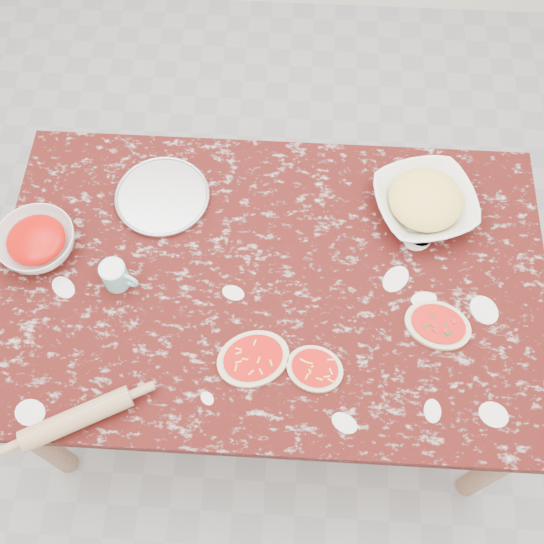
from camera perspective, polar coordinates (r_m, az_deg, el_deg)
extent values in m
plane|color=gray|center=(2.60, 0.00, -7.96)|extent=(4.00, 4.00, 0.00)
cube|color=#340C0A|center=(1.93, 0.00, -0.94)|extent=(1.60, 1.00, 0.04)
cube|color=tan|center=(1.98, 0.00, -1.70)|extent=(1.50, 0.90, 0.08)
cylinder|color=tan|center=(2.28, -19.56, -13.65)|extent=(0.07, 0.07, 0.71)
cylinder|color=tan|center=(2.25, 18.70, -15.74)|extent=(0.07, 0.07, 0.71)
cylinder|color=tan|center=(2.57, -15.73, 4.68)|extent=(0.07, 0.07, 0.71)
cylinder|color=tan|center=(2.55, 16.98, 3.10)|extent=(0.07, 0.07, 0.71)
cylinder|color=#B2B2B7|center=(2.07, -9.44, 6.42)|extent=(0.32, 0.32, 0.01)
imported|color=white|center=(2.04, -19.60, 2.43)|extent=(0.30, 0.30, 0.07)
imported|color=white|center=(2.05, 13.02, 5.80)|extent=(0.37, 0.37, 0.07)
cylinder|color=#7FD3D8|center=(1.92, -13.43, -0.28)|extent=(0.07, 0.07, 0.09)
torus|color=#7FD3D8|center=(1.90, -12.29, -0.70)|extent=(0.06, 0.03, 0.06)
cylinder|color=silver|center=(1.89, -13.62, 0.14)|extent=(0.06, 0.06, 0.01)
ellipsoid|color=beige|center=(1.81, -1.64, -7.51)|extent=(0.25, 0.22, 0.01)
ellipsoid|color=red|center=(1.80, -1.64, -7.42)|extent=(0.20, 0.18, 0.00)
ellipsoid|color=beige|center=(1.80, 3.71, -8.36)|extent=(0.19, 0.17, 0.01)
ellipsoid|color=red|center=(1.80, 3.73, -8.27)|extent=(0.15, 0.14, 0.00)
ellipsoid|color=beige|center=(1.90, 14.12, -4.48)|extent=(0.22, 0.19, 0.01)
ellipsoid|color=red|center=(1.89, 14.17, -4.38)|extent=(0.18, 0.16, 0.00)
cylinder|color=tan|center=(1.81, -16.54, -12.04)|extent=(0.28, 0.19, 0.06)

